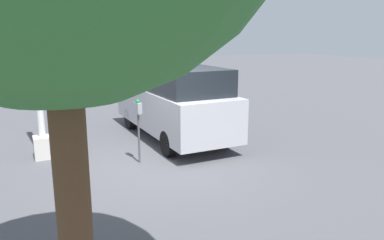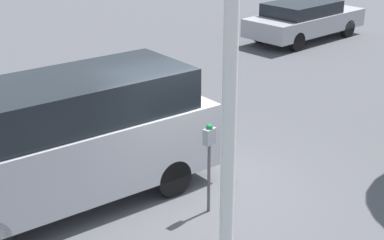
# 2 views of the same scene
# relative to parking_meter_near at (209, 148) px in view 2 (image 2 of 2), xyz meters

# --- Properties ---
(ground_plane) EXTENTS (80.00, 80.00, 0.00)m
(ground_plane) POSITION_rel_parking_meter_near_xyz_m (-0.22, -0.42, -1.12)
(ground_plane) COLOR #4C4C51
(parking_meter_near) EXTENTS (0.22, 0.15, 1.52)m
(parking_meter_near) POSITION_rel_parking_meter_near_xyz_m (0.00, 0.00, 0.00)
(parking_meter_near) COLOR #4C4C4C
(parking_meter_near) RESTS_ON ground
(lamp_post) EXTENTS (0.44, 0.44, 5.48)m
(lamp_post) POSITION_rel_parking_meter_near_xyz_m (1.35, 2.01, 0.65)
(lamp_post) COLOR beige
(lamp_post) RESTS_ON ground
(parked_van) EXTENTS (5.11, 1.85, 2.14)m
(parked_van) POSITION_rel_parking_meter_near_xyz_m (1.69, -1.60, 0.03)
(parked_van) COLOR #B2B2B7
(parked_van) RESTS_ON ground
(car_distant) EXTENTS (4.74, 2.20, 1.33)m
(car_distant) POSITION_rel_parking_meter_near_xyz_m (-9.80, -7.11, -0.40)
(car_distant) COLOR #9E9EA3
(car_distant) RESTS_ON ground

